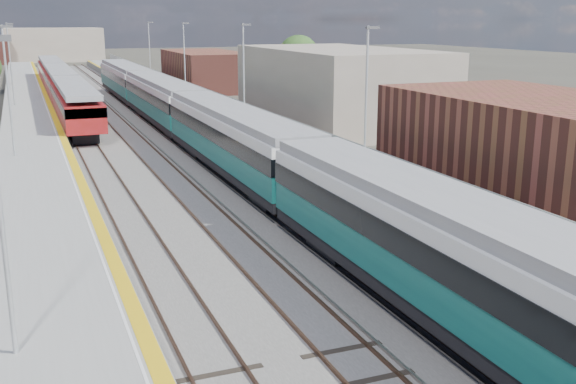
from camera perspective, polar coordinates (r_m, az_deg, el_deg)
ground at (r=59.54m, az=-12.17°, el=5.58°), size 320.00×320.00×0.00m
ballast_bed at (r=61.67m, az=-14.63°, el=5.76°), size 10.50×155.00×0.06m
tracks at (r=63.38m, az=-14.29°, el=6.08°), size 8.96×160.00×0.17m
platform_right at (r=62.92m, az=-7.81°, el=6.72°), size 4.70×155.00×8.52m
platform_left at (r=61.16m, az=-21.01°, el=5.67°), size 4.30×155.00×8.52m
green_train at (r=48.07m, az=-8.15°, el=6.51°), size 2.99×83.27×3.29m
red_train at (r=77.13m, az=-18.70°, el=8.69°), size 2.84×57.63×3.59m
tree_d at (r=83.61m, az=0.90°, el=11.39°), size 5.17×5.17×7.00m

